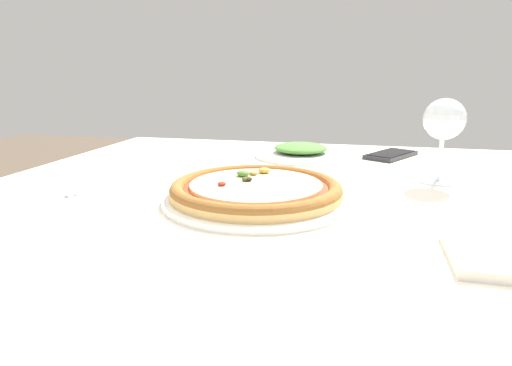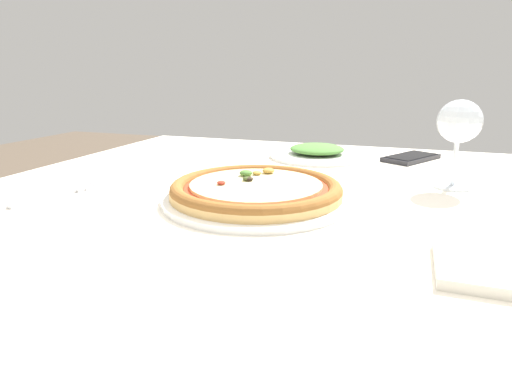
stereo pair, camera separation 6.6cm
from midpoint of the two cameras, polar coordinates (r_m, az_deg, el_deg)
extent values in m
cube|color=brown|center=(0.66, 17.26, -5.56)|extent=(1.26, 1.04, 0.04)
cube|color=white|center=(0.66, 17.40, -3.83)|extent=(1.36, 1.14, 0.01)
cylinder|color=brown|center=(1.36, -8.39, -11.11)|extent=(0.06, 0.06, 0.70)
cylinder|color=white|center=(0.67, 2.84, -2.11)|extent=(0.29, 0.29, 0.01)
cylinder|color=#E0B26B|center=(0.67, 2.85, -1.20)|extent=(0.27, 0.27, 0.01)
torus|color=#935B28|center=(0.66, 2.85, -0.71)|extent=(0.27, 0.27, 0.02)
cylinder|color=#BC381E|center=(0.66, 2.86, -0.58)|extent=(0.22, 0.22, 0.00)
cylinder|color=beige|center=(0.66, 2.86, -0.25)|extent=(0.21, 0.21, 0.00)
ellipsoid|color=#BC9342|center=(0.71, 2.78, 1.34)|extent=(0.01, 0.01, 0.01)
ellipsoid|color=#4C7A33|center=(0.71, 1.33, 1.31)|extent=(0.02, 0.02, 0.01)
ellipsoid|color=#425123|center=(0.67, 1.57, 0.52)|extent=(0.01, 0.01, 0.01)
ellipsoid|color=#A83323|center=(0.65, -1.76, 0.00)|extent=(0.01, 0.01, 0.01)
ellipsoid|color=#BC9342|center=(0.73, 4.28, 1.63)|extent=(0.02, 0.02, 0.01)
ellipsoid|color=#2D2319|center=(0.67, 1.83, 0.53)|extent=(0.01, 0.01, 0.01)
cube|color=silver|center=(0.74, -24.28, -1.94)|extent=(0.04, 0.11, 0.00)
cube|color=silver|center=(0.78, -20.52, -0.88)|extent=(0.03, 0.02, 0.00)
cube|color=silver|center=(0.80, -19.40, -0.29)|extent=(0.01, 0.04, 0.00)
cube|color=silver|center=(0.80, -19.04, -0.37)|extent=(0.01, 0.04, 0.00)
cube|color=silver|center=(0.79, -18.68, -0.45)|extent=(0.01, 0.04, 0.00)
cube|color=silver|center=(0.78, -18.30, -0.53)|extent=(0.01, 0.04, 0.00)
cylinder|color=silver|center=(0.84, 26.75, -0.40)|extent=(0.07, 0.07, 0.00)
cylinder|color=silver|center=(0.83, 27.08, 2.42)|extent=(0.01, 0.01, 0.08)
sphere|color=silver|center=(0.82, 27.66, 7.30)|extent=(0.07, 0.07, 0.07)
cube|color=#232328|center=(1.06, 21.66, 3.12)|extent=(0.13, 0.16, 0.01)
cube|color=black|center=(1.06, 21.69, 3.42)|extent=(0.12, 0.14, 0.00)
cylinder|color=white|center=(1.03, 9.94, 3.60)|extent=(0.22, 0.22, 0.01)
ellipsoid|color=#4C8438|center=(1.02, 9.98, 4.49)|extent=(0.13, 0.13, 0.02)
camera|label=1|loc=(0.03, -87.14, 0.75)|focal=30.00mm
camera|label=2|loc=(0.03, 92.86, -0.75)|focal=30.00mm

